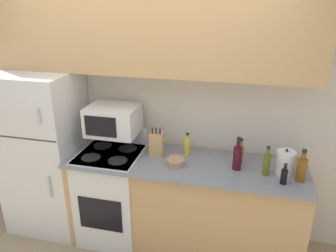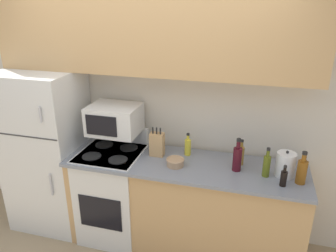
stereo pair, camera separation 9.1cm
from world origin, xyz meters
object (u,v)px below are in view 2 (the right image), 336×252
Objects in this scene: refrigerator at (47,151)px; bottle_olive_oil at (267,165)px; kettle at (286,165)px; stove at (114,192)px; knife_block at (157,144)px; bottle_soy_sauce at (284,178)px; microwave at (115,119)px; bottle_vinegar at (241,155)px; bottle_whiskey at (302,171)px; bowl at (175,162)px; bottle_cooking_spray at (188,146)px; bottle_wine_red at (237,158)px.

refrigerator is 6.46× the size of bottle_olive_oil.
refrigerator is 7.22× the size of kettle.
stove is 3.85× the size of knife_block.
refrigerator is at bearing 175.29° from bottle_soy_sauce.
microwave is (0.01, 0.10, 0.76)m from stove.
microwave reaches higher than kettle.
refrigerator is 0.82m from stove.
bottle_vinegar is at bearing 142.36° from bottle_soy_sauce.
bottle_olive_oil is 0.27m from bottle_vinegar.
bottle_whiskey is (2.44, -0.11, 0.20)m from refrigerator.
bottle_vinegar is at bearing 18.53° from bowl.
bottle_vinegar is (0.56, 0.19, 0.06)m from bowl.
refrigerator is 1.47m from bottle_cooking_spray.
bottle_olive_oil reaches higher than stove.
stove is 0.72m from knife_block.
knife_block reaches higher than kettle.
bottle_wine_red reaches higher than knife_block.
stove is at bearing -1.98° from refrigerator.
microwave is 2.03× the size of kettle.
bottle_cooking_spray reaches higher than stove.
bottle_soy_sauce is (1.56, -0.27, -0.24)m from microwave.
refrigerator reaches higher than bottle_vinegar.
bottle_wine_red is (1.18, -0.12, -0.19)m from microwave.
microwave is at bearing -179.79° from bottle_vinegar.
knife_block is 1.10× the size of bottle_olive_oil.
refrigerator is 1.40m from bowl.
stove is 6.10× the size of bottle_soy_sauce.
bottle_vinegar is 0.86× the size of bottle_whiskey.
bottle_vinegar is at bearing 78.54° from bottle_wine_red.
bottle_wine_red is at bearing 7.11° from bowl.
knife_block is at bearing 167.93° from bottle_soy_sauce.
kettle is (0.37, -0.10, 0.01)m from bottle_vinegar.
bottle_soy_sauce is at bearing -149.61° from bottle_whiskey.
stove reaches higher than bowl.
bottle_cooking_spray is at bearing 13.00° from stove.
bottle_wine_red is at bearing -0.57° from stove.
microwave is at bearing 176.36° from kettle.
bottle_olive_oil is at bearing -16.53° from bottle_cooking_spray.
bottle_olive_oil is at bearing 172.06° from bottle_whiskey.
microwave reaches higher than bottle_cooking_spray.
kettle is at bearing 83.75° from bottle_soy_sauce.
stove is at bearing -170.25° from knife_block.
bowl is at bearing -174.98° from kettle.
stove is at bearing -167.00° from bottle_cooking_spray.
bottle_whiskey reaches higher than kettle.
bottle_whiskey is (1.69, -0.19, -0.20)m from microwave.
bottle_wine_red is (1.93, -0.04, 0.21)m from refrigerator.
bottle_cooking_spray is at bearing 165.76° from bottle_whiskey.
microwave is 2.92× the size of bowl.
bottle_whiskey is at bearing -2.83° from stove.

